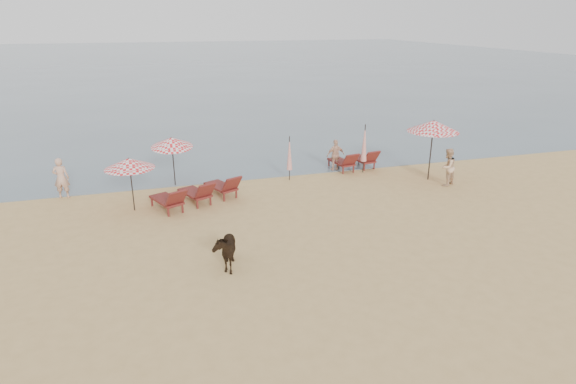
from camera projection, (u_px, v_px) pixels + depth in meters
name	position (u px, v px, depth m)	size (l,w,h in m)	color
ground	(339.00, 288.00, 13.41)	(120.00, 120.00, 0.00)	tan
sea	(168.00, 60.00, 85.50)	(160.00, 140.00, 0.06)	#51606B
lounger_cluster_left	(198.00, 192.00, 19.29)	(3.72, 3.04, 0.71)	maroon
lounger_cluster_right	(354.00, 160.00, 23.74)	(2.19, 2.13, 0.69)	maroon
umbrella_open_left_a	(129.00, 163.00, 18.15)	(1.87, 1.87, 2.13)	black
umbrella_open_left_b	(172.00, 142.00, 20.91)	(1.80, 1.84, 2.30)	black
umbrella_open_right	(433.00, 126.00, 21.53)	(2.30, 2.30, 2.80)	black
umbrella_closed_left	(289.00, 153.00, 21.87)	(0.25, 0.25, 2.07)	black
umbrella_closed_right	(364.00, 143.00, 22.90)	(0.29, 0.29, 2.37)	black
cow	(224.00, 249.00, 14.31)	(0.66, 1.46, 1.23)	black
beachgoer_left	(61.00, 178.00, 19.83)	(0.63, 0.41, 1.72)	tan
beachgoer_right_a	(447.00, 167.00, 21.35)	(0.82, 0.64, 1.69)	tan
beachgoer_right_b	(336.00, 155.00, 23.44)	(0.91, 0.38, 1.56)	#DAA688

